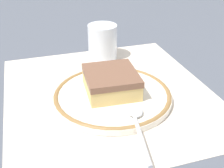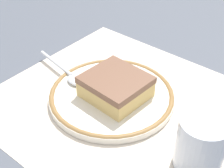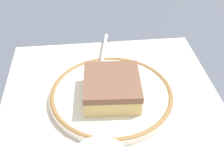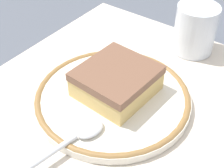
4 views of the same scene
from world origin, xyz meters
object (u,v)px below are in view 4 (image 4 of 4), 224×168
(cup, at_px, (195,31))
(cake_slice, at_px, (120,82))
(spoon, at_px, (74,140))
(plate, at_px, (112,97))

(cup, bearing_deg, cake_slice, 170.90)
(spoon, relative_size, cup, 1.80)
(cake_slice, xyz_separation_m, cup, (0.17, -0.03, 0.00))
(plate, relative_size, spoon, 1.52)
(plate, distance_m, spoon, 0.10)
(plate, relative_size, cake_slice, 2.07)
(cake_slice, xyz_separation_m, spoon, (-0.10, -0.01, -0.02))
(cake_slice, height_order, spoon, cake_slice)
(plate, height_order, cup, cup)
(spoon, bearing_deg, cup, -4.29)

